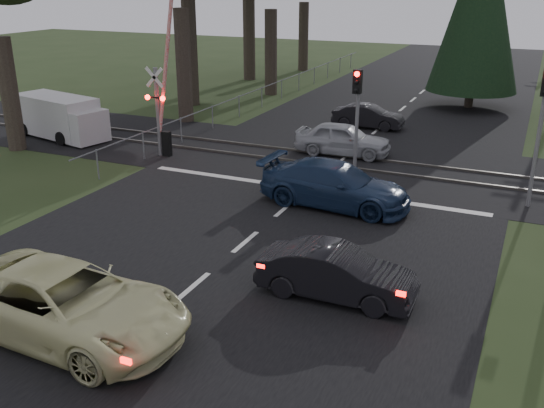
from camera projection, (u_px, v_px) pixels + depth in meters
The scene contains 17 objects.
ground at pixel (193, 287), 15.34m from camera, with size 120.00×120.00×0.00m, color #283819.
road at pixel (324, 175), 23.88m from camera, with size 14.00×100.00×0.01m, color black.
rail_corridor at pixel (340, 162), 25.59m from camera, with size 120.00×8.00×0.01m, color black.
stop_line at pixel (308, 189), 22.34m from camera, with size 13.00×0.35×0.00m, color silver.
rail_near at pixel (334, 166), 24.89m from camera, with size 120.00×0.12×0.10m, color #59544C.
rail_far at pixel (345, 156), 26.26m from camera, with size 120.00×0.12×0.10m, color #59544C.
crossing_signal at pixel (162, 109), 25.74m from camera, with size 1.62×0.38×6.96m.
traffic_signal_right at pixel (544, 111), 19.40m from camera, with size 0.68×0.48×4.70m.
traffic_signal_center at pixel (357, 104), 23.09m from camera, with size 0.32×0.48×4.10m.
conifer_tree at pixel (480, 2), 34.11m from camera, with size 5.20×5.20×11.00m.
fence_left at pixel (272, 103), 37.53m from camera, with size 0.10×36.00×1.20m, color slate, non-canonical shape.
cream_coupe at pixel (66, 303), 13.03m from camera, with size 2.59×5.62×1.56m, color beige.
dark_hatchback at pixel (336, 273), 14.65m from camera, with size 1.34×3.85×1.27m, color black.
silver_car at pixel (343, 139), 26.41m from camera, with size 1.67×4.15×1.41m, color #A0A3A8.
blue_sedan at pixel (335, 185), 20.49m from camera, with size 2.10×5.16×1.50m, color #182A48.
dark_car_far at pixel (368, 116), 31.14m from camera, with size 1.26×3.61×1.19m, color black.
white_van at pixel (62, 118), 29.01m from camera, with size 5.37×2.87×1.99m.
Camera 1 is at (7.36, -11.61, 7.39)m, focal length 40.00 mm.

